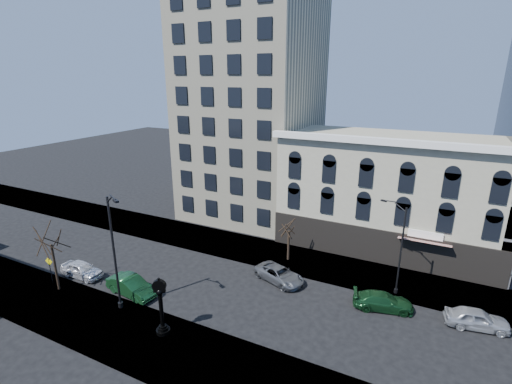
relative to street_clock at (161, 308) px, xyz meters
The scene contains 16 objects.
ground 7.25m from the street_clock, 89.43° to the left, with size 160.00×160.00×0.00m, color black.
sidewalk_far 15.07m from the street_clock, 89.74° to the left, with size 160.00×6.00×0.12m, color gray.
sidewalk_near 2.35m from the street_clock, 86.32° to the right, with size 160.00×6.00×0.12m, color gray.
cream_tower 31.59m from the street_clock, 103.18° to the left, with size 15.90×15.40×42.50m.
victorian_row 26.10m from the street_clock, 62.12° to the left, with size 22.60×11.19×12.50m.
street_clock is the anchor object (origin of this frame).
street_lamp_near 7.05m from the street_clock, behind, with size 2.40×1.29×9.89m.
street_lamp_far 19.52m from the street_clock, 43.37° to the left, with size 2.07×0.81×8.20m.
bare_tree_near 12.34m from the street_clock, behind, with size 3.97×3.97×6.82m.
bare_tree_far 15.09m from the street_clock, 74.75° to the left, with size 2.90×2.90×4.99m.
warning_sign 13.41m from the street_clock, behind, with size 0.83×0.10×2.54m.
car_near_a 12.49m from the street_clock, 165.96° to the left, with size 1.70×4.23×1.44m, color silver.
car_near_b 6.57m from the street_clock, 153.75° to the left, with size 1.67×4.79×1.58m, color #143F1E.
car_far_a 11.51m from the street_clock, 65.73° to the left, with size 2.23×4.85×1.35m, color #595B60.
car_far_b 17.21m from the street_clock, 36.69° to the left, with size 1.90×4.67×1.35m, color #143F1E.
car_far_c 23.09m from the street_clock, 28.26° to the left, with size 1.76×4.38×1.49m, color #A5A8AD.
Camera 1 is at (15.96, -24.10, 17.87)m, focal length 26.00 mm.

